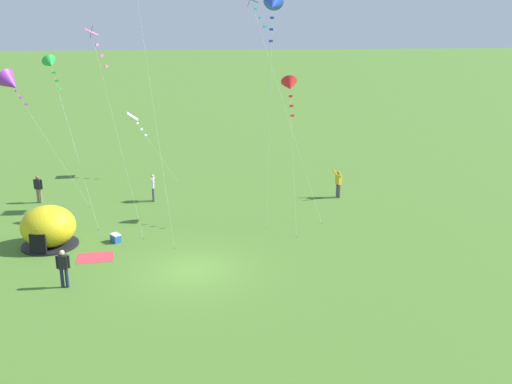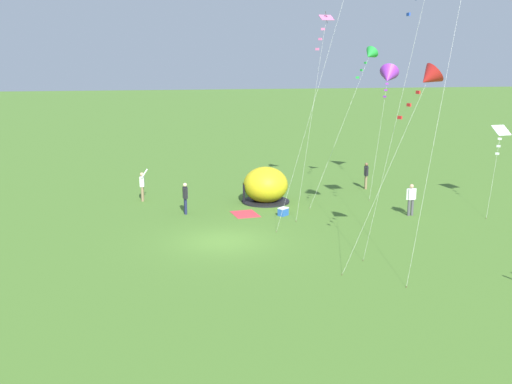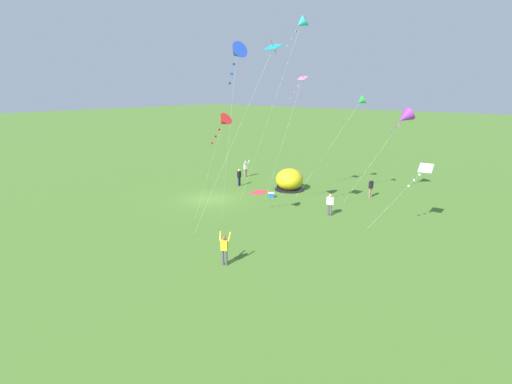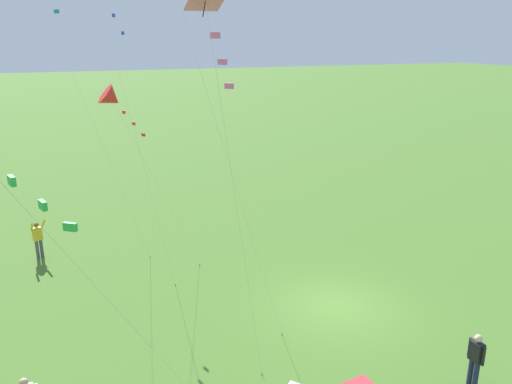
% 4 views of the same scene
% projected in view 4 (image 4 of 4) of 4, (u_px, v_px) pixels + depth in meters
% --- Properties ---
extents(ground_plane, '(300.00, 300.00, 0.00)m').
position_uv_depth(ground_plane, '(337.00, 306.00, 18.84)').
color(ground_plane, '#477028').
extents(person_near_tent, '(0.64, 0.72, 1.89)m').
position_uv_depth(person_near_tent, '(38.00, 238.00, 22.73)').
color(person_near_tent, '#4C4C51').
rests_on(person_near_tent, ground).
extents(person_far_back, '(0.59, 0.25, 1.72)m').
position_uv_depth(person_far_back, '(476.00, 358.00, 14.23)').
color(person_far_back, '#1E2347').
rests_on(person_far_back, ground).
extents(kite_pink, '(2.56, 2.48, 10.66)m').
position_uv_depth(kite_pink, '(213.00, 33.00, 9.61)').
color(kite_pink, silver).
rests_on(kite_pink, ground).
extents(kite_red, '(0.90, 3.73, 8.06)m').
position_uv_depth(kite_red, '(112.00, 99.00, 18.79)').
color(kite_red, silver).
rests_on(kite_red, ground).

